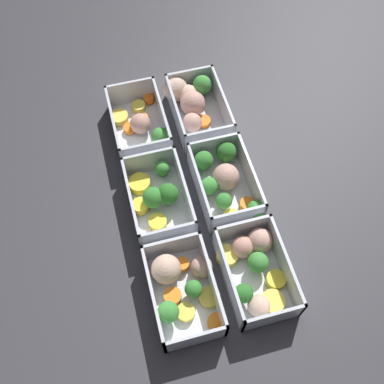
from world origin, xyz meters
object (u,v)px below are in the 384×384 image
(container_far_left, at_px, (192,102))
(container_near_right, at_px, (181,286))
(container_near_left, at_px, (142,125))
(container_far_center, at_px, (225,182))
(container_near_center, at_px, (158,198))
(container_far_right, at_px, (255,269))

(container_far_left, bearing_deg, container_near_right, -17.49)
(container_near_left, bearing_deg, container_far_left, 103.05)
(container_far_left, bearing_deg, container_far_center, 3.17)
(container_near_right, distance_m, container_far_left, 0.38)
(container_near_center, bearing_deg, container_far_right, 36.07)
(container_far_left, height_order, container_far_right, same)
(container_near_center, bearing_deg, container_far_left, 149.35)
(container_near_left, distance_m, container_far_left, 0.11)
(container_near_right, bearing_deg, container_far_right, 88.62)
(container_far_right, bearing_deg, container_far_center, 179.64)
(container_near_right, height_order, container_far_center, same)
(container_near_right, relative_size, container_far_right, 1.00)
(container_near_right, xyz_separation_m, container_far_center, (-0.17, 0.13, 0.00))
(container_near_left, relative_size, container_far_center, 1.03)
(container_near_left, relative_size, container_far_right, 1.06)
(container_far_left, relative_size, container_far_right, 1.06)
(container_far_left, xyz_separation_m, container_far_center, (0.20, 0.01, -0.00))
(container_near_center, xyz_separation_m, container_far_center, (0.00, 0.13, 0.00))
(container_near_left, bearing_deg, container_far_right, 19.26)
(container_near_center, bearing_deg, container_far_center, 89.97)
(container_near_left, distance_m, container_far_center, 0.21)
(container_near_center, xyz_separation_m, container_far_right, (0.17, 0.13, -0.00))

